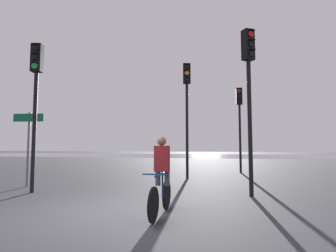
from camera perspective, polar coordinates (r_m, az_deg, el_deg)
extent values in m
plane|color=#333338|center=(5.84, -15.29, -18.23)|extent=(120.00, 120.00, 0.00)
cube|color=slate|center=(38.38, 7.53, -6.44)|extent=(80.00, 16.00, 0.01)
cylinder|color=black|center=(14.50, 15.43, -2.60)|extent=(0.12, 0.12, 3.64)
cube|color=black|center=(14.74, 15.25, 6.26)|extent=(0.33, 0.25, 0.90)
cylinder|color=red|center=(14.66, 15.25, 7.47)|extent=(0.19, 0.04, 0.19)
cube|color=black|center=(14.66, 15.24, 7.91)|extent=(0.19, 0.13, 0.02)
cylinder|color=black|center=(14.60, 15.27, 6.36)|extent=(0.19, 0.04, 0.19)
cube|color=black|center=(14.60, 15.26, 6.80)|extent=(0.19, 0.13, 0.02)
cylinder|color=black|center=(14.55, 15.29, 5.24)|extent=(0.19, 0.04, 0.19)
cube|color=black|center=(14.55, 15.29, 5.68)|extent=(0.19, 0.13, 0.02)
cylinder|color=black|center=(7.85, 17.40, -0.20)|extent=(0.12, 0.12, 3.91)
cube|color=black|center=(8.37, 17.01, 16.46)|extent=(0.40, 0.38, 0.90)
cylinder|color=red|center=(8.39, 17.62, 18.57)|extent=(0.17, 0.14, 0.19)
cube|color=black|center=(8.42, 17.70, 19.30)|extent=(0.22, 0.21, 0.02)
cylinder|color=black|center=(8.28, 17.67, 16.72)|extent=(0.17, 0.14, 0.19)
cube|color=black|center=(8.31, 17.75, 17.46)|extent=(0.22, 0.21, 0.02)
cylinder|color=black|center=(8.18, 17.72, 14.82)|extent=(0.17, 0.14, 0.19)
cube|color=black|center=(8.20, 17.80, 15.58)|extent=(0.22, 0.21, 0.02)
cylinder|color=black|center=(9.10, -27.12, -1.02)|extent=(0.12, 0.12, 3.74)
cube|color=black|center=(9.50, -26.62, 13.09)|extent=(0.36, 0.30, 0.90)
cylinder|color=black|center=(9.48, -26.93, 14.99)|extent=(0.19, 0.07, 0.19)
cube|color=black|center=(9.50, -26.96, 15.65)|extent=(0.21, 0.16, 0.02)
cylinder|color=black|center=(9.39, -26.99, 13.32)|extent=(0.19, 0.07, 0.19)
cube|color=black|center=(9.40, -27.02, 13.99)|extent=(0.21, 0.16, 0.02)
cylinder|color=green|center=(9.31, -27.05, 11.61)|extent=(0.19, 0.07, 0.19)
cube|color=black|center=(9.32, -27.09, 12.29)|extent=(0.21, 0.16, 0.02)
cylinder|color=black|center=(11.52, 4.17, -0.98)|extent=(0.12, 0.12, 4.19)
cube|color=black|center=(11.94, 4.11, 11.29)|extent=(0.36, 0.30, 0.90)
cylinder|color=black|center=(11.90, 4.15, 12.81)|extent=(0.19, 0.07, 0.19)
cube|color=black|center=(11.91, 4.16, 13.34)|extent=(0.21, 0.16, 0.02)
cylinder|color=orange|center=(11.81, 4.16, 11.47)|extent=(0.19, 0.07, 0.19)
cube|color=black|center=(11.83, 4.16, 12.01)|extent=(0.21, 0.16, 0.02)
cylinder|color=black|center=(11.74, 4.17, 10.11)|extent=(0.19, 0.07, 0.19)
cube|color=black|center=(11.75, 4.17, 10.65)|extent=(0.21, 0.16, 0.02)
cylinder|color=slate|center=(10.42, -28.14, -4.48)|extent=(0.08, 0.08, 2.60)
cube|color=#116038|center=(10.42, -28.08, 1.63)|extent=(1.09, 0.18, 0.28)
cylinder|color=black|center=(5.06, -3.19, -16.74)|extent=(0.06, 0.66, 0.66)
cylinder|color=black|center=(6.05, -0.29, -14.68)|extent=(0.06, 0.66, 0.66)
cylinder|color=navy|center=(5.48, -1.60, -10.49)|extent=(0.07, 0.84, 0.04)
cylinder|color=navy|center=(5.65, -1.20, -12.60)|extent=(0.04, 0.04, 0.55)
cylinder|color=navy|center=(5.02, -3.00, -10.47)|extent=(0.46, 0.05, 0.03)
cylinder|color=#3F3F47|center=(5.64, -2.20, -9.80)|extent=(0.11, 0.11, 0.60)
cylinder|color=#3F3F47|center=(5.59, -0.19, -9.85)|extent=(0.11, 0.11, 0.60)
cube|color=maroon|center=(5.55, -1.32, -7.10)|extent=(0.31, 0.21, 0.54)
sphere|color=#846047|center=(5.52, -1.39, -3.27)|extent=(0.20, 0.20, 0.20)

